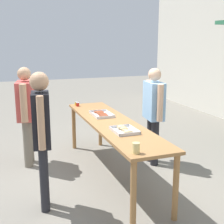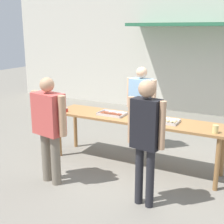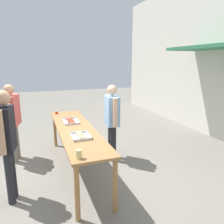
# 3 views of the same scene
# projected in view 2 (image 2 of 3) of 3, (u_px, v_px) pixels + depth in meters

# --- Properties ---
(ground_plane) EXTENTS (24.00, 24.00, 0.00)m
(ground_plane) POSITION_uv_depth(u_px,v_px,m) (135.00, 165.00, 5.43)
(ground_plane) COLOR slate
(building_facade_back) EXTENTS (12.00, 1.11, 4.50)m
(building_facade_back) POSITION_uv_depth(u_px,v_px,m) (196.00, 30.00, 8.26)
(building_facade_back) COLOR beige
(building_facade_back) RESTS_ON ground
(serving_table) EXTENTS (2.93, 0.66, 0.85)m
(serving_table) POSITION_uv_depth(u_px,v_px,m) (135.00, 123.00, 5.23)
(serving_table) COLOR olive
(serving_table) RESTS_ON ground
(food_tray_sausages) EXTENTS (0.46, 0.30, 0.04)m
(food_tray_sausages) POSITION_uv_depth(u_px,v_px,m) (112.00, 114.00, 5.39)
(food_tray_sausages) COLOR silver
(food_tray_sausages) RESTS_ON serving_table
(food_tray_buns) EXTENTS (0.40, 0.30, 0.06)m
(food_tray_buns) POSITION_uv_depth(u_px,v_px,m) (166.00, 121.00, 4.95)
(food_tray_buns) COLOR silver
(food_tray_buns) RESTS_ON serving_table
(condiment_jar_mustard) EXTENTS (0.06, 0.06, 0.07)m
(condiment_jar_mustard) POSITION_uv_depth(u_px,v_px,m) (62.00, 109.00, 5.61)
(condiment_jar_mustard) COLOR gold
(condiment_jar_mustard) RESTS_ON serving_table
(condiment_jar_ketchup) EXTENTS (0.06, 0.06, 0.07)m
(condiment_jar_ketchup) POSITION_uv_depth(u_px,v_px,m) (66.00, 110.00, 5.58)
(condiment_jar_ketchup) COLOR #B22319
(condiment_jar_ketchup) RESTS_ON serving_table
(beer_cup) EXTENTS (0.08, 0.08, 0.12)m
(beer_cup) POSITION_uv_depth(u_px,v_px,m) (215.00, 129.00, 4.43)
(beer_cup) COLOR #DBC67A
(beer_cup) RESTS_ON serving_table
(person_server_behind_table) EXTENTS (0.62, 0.28, 1.61)m
(person_server_behind_table) POSITION_uv_depth(u_px,v_px,m) (141.00, 101.00, 5.99)
(person_server_behind_table) COLOR #232328
(person_server_behind_table) RESTS_ON ground
(person_customer_holding_hotdog) EXTENTS (0.68, 0.35, 1.63)m
(person_customer_holding_hotdog) POSITION_uv_depth(u_px,v_px,m) (49.00, 123.00, 4.59)
(person_customer_holding_hotdog) COLOR #756B5B
(person_customer_holding_hotdog) RESTS_ON ground
(person_customer_with_cup) EXTENTS (0.52, 0.25, 1.70)m
(person_customer_with_cup) POSITION_uv_depth(u_px,v_px,m) (146.00, 132.00, 3.94)
(person_customer_with_cup) COLOR #232328
(person_customer_with_cup) RESTS_ON ground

